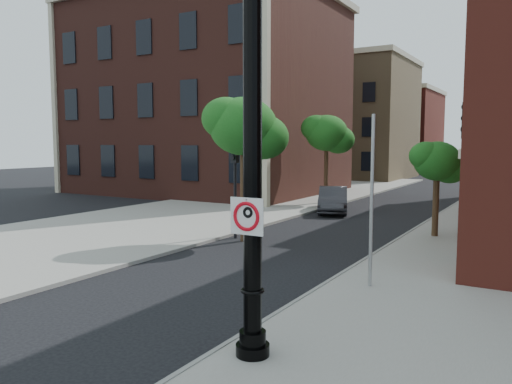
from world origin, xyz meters
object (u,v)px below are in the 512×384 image
Objects in this scene: lamppost at (253,177)px; traffic_signal_left at (235,169)px; parked_car at (333,200)px; traffic_signal_right at (467,148)px; no_parking_sign at (247,216)px.

lamppost reaches higher than traffic_signal_left.
parked_car is at bearing 86.70° from traffic_signal_left.
traffic_signal_right is (7.85, -8.71, 2.91)m from parked_car.
traffic_signal_left is (-0.56, -8.78, 2.06)m from parked_car.
traffic_signal_right is at bearing 77.68° from lamppost.
no_parking_sign is 0.15× the size of traffic_signal_left.
traffic_signal_right is (2.02, 9.42, 1.03)m from no_parking_sign.
parked_car is 1.04× the size of traffic_signal_left.
lamppost is at bearing -121.46° from traffic_signal_right.
traffic_signal_right reaches higher than parked_car.
no_parking_sign is 0.12× the size of traffic_signal_right.
traffic_signal_right reaches higher than traffic_signal_left.
traffic_signal_right is at bearing 0.83° from traffic_signal_left.
lamppost is at bearing 87.73° from no_parking_sign.
lamppost is 1.64× the size of parked_car.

